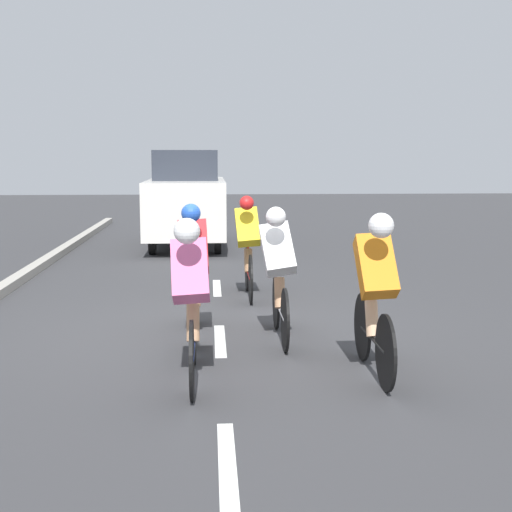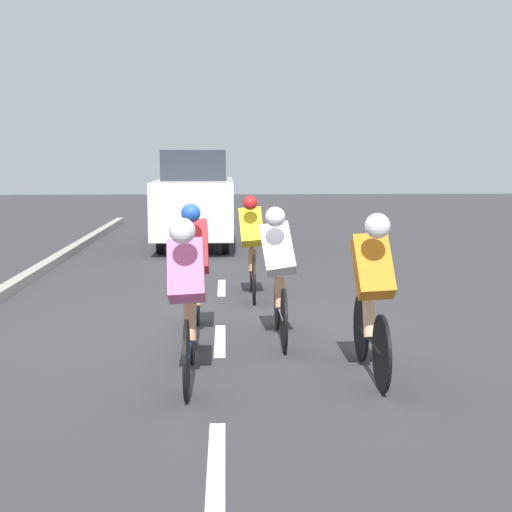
{
  "view_description": "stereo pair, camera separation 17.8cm",
  "coord_description": "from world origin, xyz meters",
  "px_view_note": "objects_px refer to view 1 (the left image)",
  "views": [
    {
      "loc": [
        0.1,
        8.06,
        2.05
      ],
      "look_at": [
        -0.4,
        0.31,
        0.95
      ],
      "focal_mm": 50.0,
      "sensor_mm": 36.0,
      "label": 1
    },
    {
      "loc": [
        -0.07,
        8.07,
        2.05
      ],
      "look_at": [
        -0.4,
        0.31,
        0.95
      ],
      "focal_mm": 50.0,
      "sensor_mm": 36.0,
      "label": 2
    }
  ],
  "objects_px": {
    "support_car": "(187,199)",
    "cyclist_pink": "(191,296)",
    "cyclist_yellow": "(248,245)",
    "cyclist_white": "(279,271)",
    "cyclist_orange": "(375,291)",
    "cyclist_red": "(194,267)"
  },
  "relations": [
    {
      "from": "cyclist_red",
      "to": "cyclist_pink",
      "type": "xyz_separation_m",
      "value": [
        -0.01,
        1.63,
        -0.01
      ]
    },
    {
      "from": "cyclist_red",
      "to": "cyclist_yellow",
      "type": "height_order",
      "value": "cyclist_red"
    },
    {
      "from": "cyclist_pink",
      "to": "cyclist_orange",
      "type": "bearing_deg",
      "value": -177.64
    },
    {
      "from": "cyclist_yellow",
      "to": "cyclist_white",
      "type": "bearing_deg",
      "value": 94.78
    },
    {
      "from": "cyclist_red",
      "to": "cyclist_pink",
      "type": "bearing_deg",
      "value": 90.28
    },
    {
      "from": "cyclist_red",
      "to": "cyclist_white",
      "type": "bearing_deg",
      "value": 167.12
    },
    {
      "from": "cyclist_pink",
      "to": "support_car",
      "type": "bearing_deg",
      "value": -88.02
    },
    {
      "from": "cyclist_white",
      "to": "cyclist_orange",
      "type": "xyz_separation_m",
      "value": [
        -0.76,
        1.35,
        0.03
      ]
    },
    {
      "from": "cyclist_orange",
      "to": "cyclist_white",
      "type": "bearing_deg",
      "value": -60.61
    },
    {
      "from": "support_car",
      "to": "cyclist_orange",
      "type": "bearing_deg",
      "value": 101.63
    },
    {
      "from": "cyclist_red",
      "to": "cyclist_orange",
      "type": "relative_size",
      "value": 1.02
    },
    {
      "from": "cyclist_pink",
      "to": "cyclist_white",
      "type": "xyz_separation_m",
      "value": [
        -0.92,
        -1.42,
        -0.01
      ]
    },
    {
      "from": "cyclist_orange",
      "to": "cyclist_red",
      "type": "bearing_deg",
      "value": -42.73
    },
    {
      "from": "support_car",
      "to": "cyclist_pink",
      "type": "bearing_deg",
      "value": 91.98
    },
    {
      "from": "support_car",
      "to": "cyclist_white",
      "type": "bearing_deg",
      "value": 98.47
    },
    {
      "from": "cyclist_white",
      "to": "support_car",
      "type": "distance_m",
      "value": 8.61
    },
    {
      "from": "cyclist_pink",
      "to": "cyclist_orange",
      "type": "xyz_separation_m",
      "value": [
        -1.69,
        -0.07,
        0.02
      ]
    },
    {
      "from": "cyclist_red",
      "to": "support_car",
      "type": "xyz_separation_m",
      "value": [
        0.34,
        -8.29,
        0.28
      ]
    },
    {
      "from": "cyclist_pink",
      "to": "cyclist_white",
      "type": "distance_m",
      "value": 1.69
    },
    {
      "from": "cyclist_white",
      "to": "cyclist_orange",
      "type": "bearing_deg",
      "value": 119.39
    },
    {
      "from": "cyclist_orange",
      "to": "support_car",
      "type": "relative_size",
      "value": 0.39
    },
    {
      "from": "cyclist_white",
      "to": "cyclist_yellow",
      "type": "bearing_deg",
      "value": -85.22
    }
  ]
}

